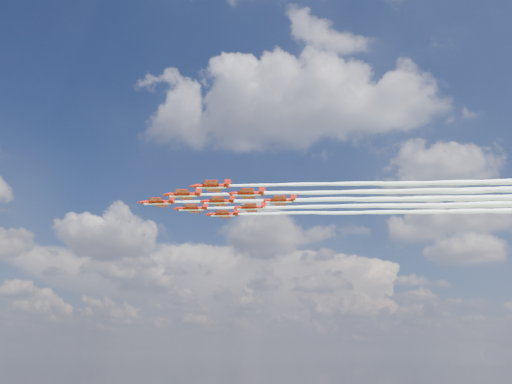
% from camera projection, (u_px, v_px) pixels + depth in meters
% --- Properties ---
extents(jet_lead, '(112.07, 26.10, 2.89)m').
position_uv_depth(jet_lead, '(332.00, 200.00, 149.53)').
color(jet_lead, '#AB1209').
extents(jet_row2_port, '(112.07, 26.10, 2.89)m').
position_uv_depth(jet_row2_port, '(367.00, 192.00, 142.23)').
color(jet_row2_port, '#AB1209').
extents(jet_row2_starb, '(112.07, 26.10, 2.89)m').
position_uv_depth(jet_row2_starb, '(360.00, 206.00, 156.00)').
color(jet_row2_starb, '#AB1209').
extents(jet_row3_port, '(112.07, 26.10, 2.89)m').
position_uv_depth(jet_row3_port, '(406.00, 183.00, 134.93)').
color(jet_row3_port, '#AB1209').
extents(jet_row3_centre, '(112.07, 26.10, 2.89)m').
position_uv_depth(jet_row3_centre, '(395.00, 199.00, 148.70)').
color(jet_row3_centre, '#AB1209').
extents(jet_row3_starb, '(112.07, 26.10, 2.89)m').
position_uv_depth(jet_row3_starb, '(385.00, 212.00, 162.46)').
color(jet_row3_starb, '#AB1209').
extents(jet_row4_port, '(112.07, 26.10, 2.89)m').
position_uv_depth(jet_row4_port, '(433.00, 191.00, 141.40)').
color(jet_row4_port, '#AB1209').
extents(jet_row4_starb, '(112.07, 26.10, 2.89)m').
position_uv_depth(jet_row4_starb, '(419.00, 205.00, 155.16)').
color(jet_row4_starb, '#AB1209').
extents(jet_tail, '(112.07, 26.10, 2.89)m').
position_uv_depth(jet_tail, '(458.00, 198.00, 147.86)').
color(jet_tail, '#AB1209').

